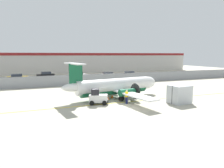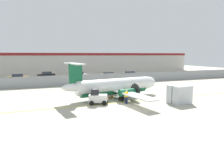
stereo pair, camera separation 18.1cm
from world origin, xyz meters
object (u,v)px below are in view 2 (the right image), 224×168
Objects in this scene: traffic_cone_near_right at (82,95)px; traffic_cone_near_left at (142,96)px; parked_car_0 at (18,77)px; ground_crew_worker at (126,96)px; traffic_cone_far_right at (112,96)px; commuter_airplane at (116,86)px; parked_car_2 at (79,75)px; parked_car_4 at (130,74)px; parked_car_3 at (108,75)px; traffic_cone_far_left at (108,97)px; baggage_tug at (98,97)px; cargo_container at (179,94)px; parked_car_1 at (46,75)px.

traffic_cone_near_left is at bearing -26.53° from traffic_cone_near_right.
ground_crew_worker is at bearing -67.33° from parked_car_0.
traffic_cone_near_right is 1.00× the size of traffic_cone_far_right.
parked_car_0 is at bearing 114.63° from traffic_cone_near_right.
commuter_airplane is 25.08× the size of traffic_cone_near_left.
traffic_cone_near_right is at bearing -107.95° from parked_car_2.
parked_car_4 is at bearing 58.90° from traffic_cone_far_right.
parked_car_2 reaches higher than traffic_cone_near_right.
commuter_airplane reaches higher than parked_car_3.
ground_crew_worker is (-0.12, -3.70, -0.65)m from commuter_airplane.
baggage_tug is at bearing -136.31° from traffic_cone_far_left.
traffic_cone_near_right is 0.15× the size of parked_car_0.
baggage_tug is at bearing -170.95° from traffic_cone_near_left.
ground_crew_worker is at bearing 156.44° from cargo_container.
cargo_container reaches higher than traffic_cone_near_right.
traffic_cone_far_left is at bearing 141.51° from cargo_container.
commuter_airplane is 6.27× the size of baggage_tug.
cargo_container is 27.69m from parked_car_4.
cargo_container is at bearing 92.43° from parked_car_3.
parked_car_0 is at bearing 25.29° from parked_car_1.
cargo_container is at bearing 82.00° from parked_car_4.
parked_car_2 is (-6.59, 29.79, -0.21)m from cargo_container.
parked_car_2 is (1.01, 24.91, 0.58)m from traffic_cone_far_left.
traffic_cone_near_right is 4.16m from traffic_cone_far_left.
parked_car_1 is 1.00× the size of parked_car_2.
parked_car_4 is (12.85, 21.31, 0.58)m from traffic_cone_far_right.
traffic_cone_near_left and traffic_cone_far_right have the same top height.
commuter_airplane is 3.65× the size of parked_car_2.
parked_car_3 is 6.15m from parked_car_4.
traffic_cone_far_right is at bearing -98.10° from parked_car_2.
traffic_cone_far_right is (-3.80, 1.64, 0.00)m from traffic_cone_near_left.
cargo_container reaches higher than traffic_cone_far_right.
traffic_cone_near_right is (-10.51, 7.85, -0.79)m from cargo_container.
traffic_cone_far_left is at bearing 62.96° from parked_car_4.
traffic_cone_near_right is (-4.29, 5.85, -0.64)m from ground_crew_worker.
parked_car_4 is at bearing 50.98° from commuter_airplane.
parked_car_0 is (-20.33, 29.26, -0.21)m from cargo_container.
cargo_container reaches higher than parked_car_2.
parked_car_3 is at bearing 72.14° from traffic_cone_far_right.
parked_car_2 is at bearing -23.86° from parked_car_3.
parked_car_4 is (16.66, 19.15, 0.58)m from traffic_cone_near_right.
traffic_cone_far_right is 0.15× the size of parked_car_0.
traffic_cone_far_right is at bearing 63.73° from parked_car_4.
ground_crew_worker reaches higher than traffic_cone_near_right.
commuter_airplane is at bearing 152.71° from traffic_cone_near_left.
traffic_cone_near_left is at bearing -10.03° from traffic_cone_far_left.
traffic_cone_near_left is 31.25m from parked_car_1.
baggage_tug is at bearing 91.34° from parked_car_1.
parked_car_4 is at bearing 58.14° from traffic_cone_far_left.
traffic_cone_near_right is 0.15× the size of parked_car_4.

